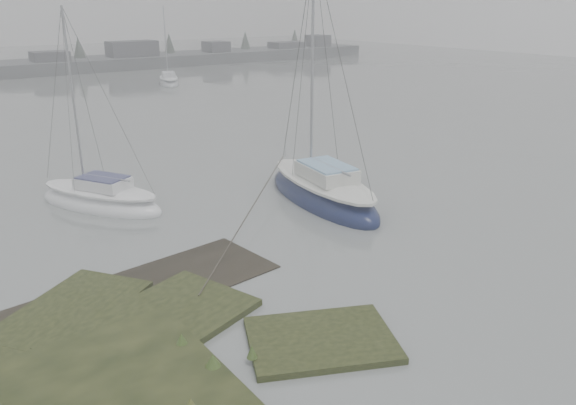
{
  "coord_description": "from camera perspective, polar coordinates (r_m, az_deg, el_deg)",
  "views": [
    {
      "loc": [
        -7.06,
        -9.51,
        7.83
      ],
      "look_at": [
        2.87,
        4.13,
        1.8
      ],
      "focal_mm": 35.0,
      "sensor_mm": 36.0,
      "label": 1
    }
  ],
  "objects": [
    {
      "name": "sailboat_main",
      "position": [
        23.46,
        3.5,
        0.98
      ],
      "size": [
        3.58,
        7.84,
        10.67
      ],
      "rotation": [
        0.0,
        0.0,
        -0.15
      ],
      "color": "#10173B",
      "rests_on": "ground"
    },
    {
      "name": "ground",
      "position": [
        40.89,
        -25.6,
        6.7
      ],
      "size": [
        160.0,
        160.0,
        0.0
      ],
      "primitive_type": "plane",
      "color": "slate",
      "rests_on": "ground"
    },
    {
      "name": "sailboat_white",
      "position": [
        24.0,
        -18.5,
        0.22
      ],
      "size": [
        4.61,
        6.11,
        8.35
      ],
      "rotation": [
        0.0,
        0.0,
        0.52
      ],
      "color": "white",
      "rests_on": "ground"
    },
    {
      "name": "sailboat_far_b",
      "position": [
        59.42,
        -12.0,
        11.91
      ],
      "size": [
        3.71,
        6.02,
        8.08
      ],
      "rotation": [
        0.0,
        0.0,
        -0.35
      ],
      "color": "#ACAFB5",
      "rests_on": "ground"
    },
    {
      "name": "far_shoreline",
      "position": [
        79.35,
        -10.96,
        14.26
      ],
      "size": [
        60.0,
        8.0,
        4.15
      ],
      "color": "#4C4F51",
      "rests_on": "ground"
    }
  ]
}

